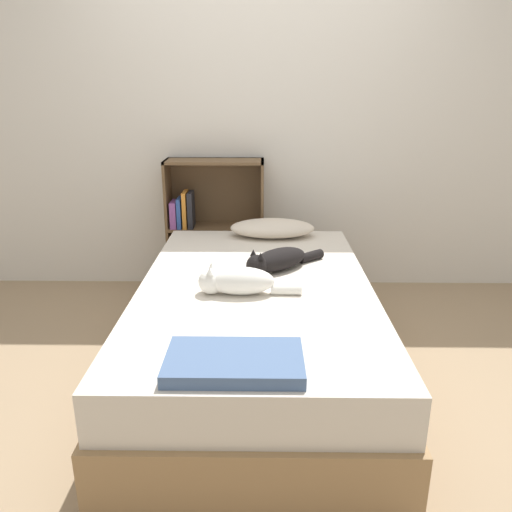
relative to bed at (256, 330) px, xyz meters
The scene contains 8 objects.
ground_plane 0.26m from the bed, ahead, with size 8.00×8.00×0.00m, color #997F60.
wall_back 1.69m from the bed, 90.00° to the left, with size 8.00×0.06×2.50m.
bed is the anchor object (origin of this frame).
pillow 0.92m from the bed, 83.27° to the left, with size 0.57×0.28×0.12m.
cat_light 0.37m from the bed, 126.58° to the right, with size 0.51×0.15×0.15m.
cat_dark 0.40m from the bed, 60.83° to the left, with size 0.46×0.40×0.14m.
bookshelf 1.31m from the bed, 105.52° to the left, with size 0.71×0.26×1.00m.
blanket_fold 0.87m from the bed, 94.59° to the right, with size 0.50×0.29×0.05m.
Camera 1 is at (0.03, -2.39, 1.50)m, focal length 35.00 mm.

